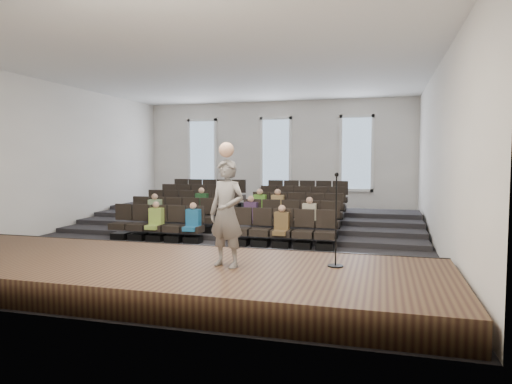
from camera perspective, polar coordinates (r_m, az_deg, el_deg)
ground at (r=13.83m, az=-4.11°, el=-6.09°), size 14.00×14.00×0.00m
ceiling at (r=13.85m, az=-4.22°, el=14.77°), size 12.00×14.00×0.02m
wall_back at (r=20.36m, az=2.53°, el=4.24°), size 12.00×0.04×5.00m
wall_front at (r=7.39m, az=-22.90°, el=4.25°), size 12.00×0.04×5.00m
wall_left at (r=16.64m, az=-24.13°, el=3.93°), size 0.04×14.00×5.00m
wall_right at (r=12.89m, az=21.98°, el=4.06°), size 0.04×14.00×5.00m
stage at (r=9.24m, az=-14.98°, el=-9.76°), size 11.80×3.60×0.50m
stage_lip at (r=10.76m, az=-10.15°, el=-7.72°), size 11.80×0.06×0.52m
risers at (r=16.78m, az=-0.46°, el=-3.60°), size 11.80×4.80×0.60m
seating_rows at (r=15.17m, az=-2.16°, el=-2.58°), size 6.80×4.70×1.67m
windows at (r=20.29m, az=2.49°, el=4.81°), size 8.44×0.10×3.24m
audience at (r=14.10m, az=-3.20°, el=-2.48°), size 5.45×2.64×1.10m
speaker at (r=8.23m, az=-3.67°, el=-2.68°), size 0.81×0.65×1.94m
mic_stand at (r=8.40m, az=9.94°, el=-5.78°), size 0.29×0.29×1.71m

